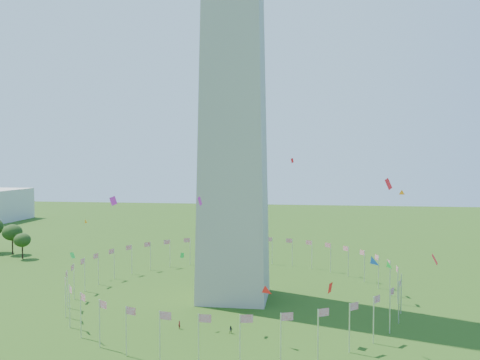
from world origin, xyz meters
name	(u,v)px	position (x,y,z in m)	size (l,w,h in m)	color
flag_ring	(234,280)	(0.00, 50.00, 4.50)	(80.24, 80.24, 9.00)	silver
kites_aloft	(298,244)	(16.33, 22.86, 18.88)	(117.09, 84.10, 30.49)	red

